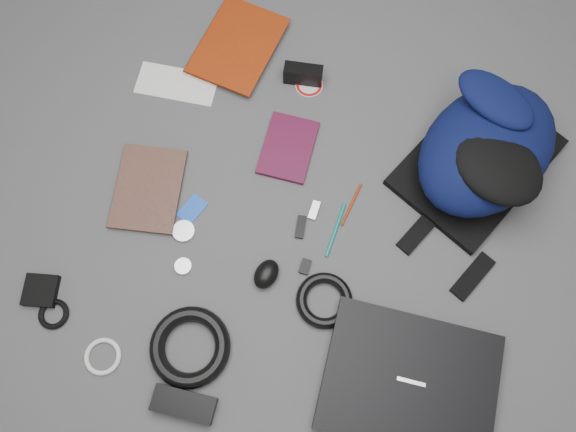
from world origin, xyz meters
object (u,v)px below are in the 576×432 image
at_px(power_brick, 184,404).
at_px(backpack, 487,149).
at_px(dvd_case, 288,148).
at_px(textbook_red, 205,33).
at_px(laptop, 409,382).
at_px(comic_book, 116,185).
at_px(pouch, 41,291).
at_px(compact_camera, 303,74).
at_px(mouse, 266,274).

bearing_deg(power_brick, backpack, 53.17).
height_order(backpack, dvd_case, backpack).
height_order(textbook_red, dvd_case, textbook_red).
distance_m(laptop, comic_book, 0.88).
bearing_deg(pouch, power_brick, -13.42).
distance_m(backpack, dvd_case, 0.51).
xyz_separation_m(backpack, power_brick, (-0.45, -0.84, -0.08)).
relative_size(backpack, laptop, 1.16).
bearing_deg(pouch, dvd_case, 54.65).
distance_m(backpack, power_brick, 0.96).
distance_m(laptop, pouch, 0.92).
relative_size(compact_camera, pouch, 1.33).
xyz_separation_m(laptop, comic_book, (-0.87, 0.18, -0.01)).
relative_size(compact_camera, mouse, 1.35).
bearing_deg(backpack, comic_book, -133.30).
bearing_deg(mouse, dvd_case, 110.34).
xyz_separation_m(mouse, power_brick, (-0.06, -0.35, -0.00)).
relative_size(laptop, power_brick, 2.73).
xyz_separation_m(backpack, laptop, (0.01, -0.60, -0.08)).
bearing_deg(textbook_red, dvd_case, -31.78).
distance_m(compact_camera, pouch, 0.88).
height_order(power_brick, pouch, power_brick).
bearing_deg(laptop, mouse, 156.84).
height_order(compact_camera, mouse, compact_camera).
xyz_separation_m(backpack, compact_camera, (-0.52, 0.06, -0.07)).
distance_m(laptop, compact_camera, 0.85).
xyz_separation_m(backpack, textbook_red, (-0.83, 0.09, -0.08)).
relative_size(comic_book, compact_camera, 2.21).
height_order(laptop, comic_book, laptop).
distance_m(comic_book, dvd_case, 0.46).
bearing_deg(mouse, backpack, 57.89).
distance_m(backpack, compact_camera, 0.53).
height_order(backpack, compact_camera, backpack).
relative_size(backpack, dvd_case, 2.49).
distance_m(comic_book, power_brick, 0.58).
height_order(laptop, compact_camera, compact_camera).
bearing_deg(dvd_case, compact_camera, 93.67).
distance_m(mouse, pouch, 0.56).
xyz_separation_m(power_brick, pouch, (-0.44, 0.11, -0.01)).
xyz_separation_m(textbook_red, pouch, (-0.06, -0.83, -0.00)).
bearing_deg(backpack, mouse, -108.43).
bearing_deg(compact_camera, dvd_case, -92.62).
bearing_deg(dvd_case, mouse, -83.91).
xyz_separation_m(textbook_red, power_brick, (0.38, -0.93, 0.00)).
bearing_deg(comic_book, power_brick, -62.33).
bearing_deg(compact_camera, comic_book, -138.43).
bearing_deg(comic_book, textbook_red, 71.85).
bearing_deg(laptop, power_brick, -160.61).
xyz_separation_m(dvd_case, power_brick, (0.02, -0.69, 0.01)).
bearing_deg(mouse, laptop, -8.05).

